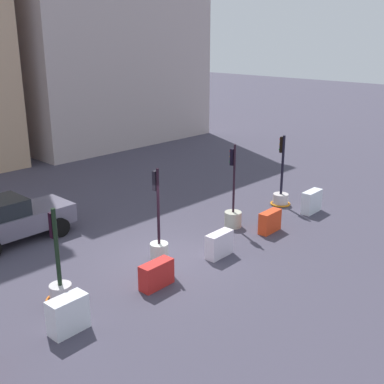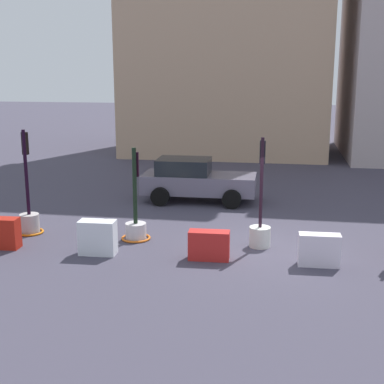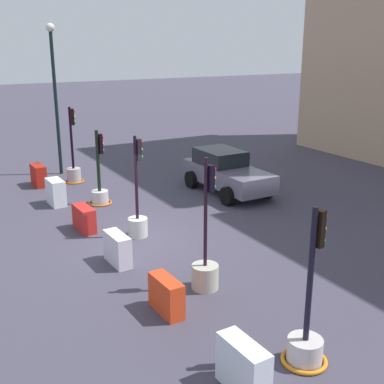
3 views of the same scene
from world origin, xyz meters
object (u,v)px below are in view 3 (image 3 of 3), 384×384
construction_barrier_2 (84,219)px  construction_barrier_5 (243,367)px  traffic_light_1 (100,191)px  construction_barrier_0 (39,176)px  traffic_light_4 (306,340)px  construction_barrier_3 (118,249)px  construction_barrier_4 (166,296)px  traffic_light_2 (138,218)px  construction_barrier_1 (56,192)px  traffic_light_0 (74,169)px  traffic_light_3 (205,266)px  car_grey_saloon (226,172)px  street_lamp_post (55,85)px

construction_barrier_2 → construction_barrier_5: (8.45, -0.01, 0.07)m
traffic_light_1 → construction_barrier_0: (-3.42, -1.37, -0.05)m
traffic_light_4 → construction_barrier_3: size_ratio=2.87×
construction_barrier_0 → construction_barrier_2: (5.72, 0.05, -0.04)m
construction_barrier_4 → traffic_light_4: bearing=26.7°
traffic_light_2 → construction_barrier_1: traffic_light_2 is taller
traffic_light_0 → traffic_light_3: 10.63m
traffic_light_4 → traffic_light_2: bearing=-178.7°
traffic_light_2 → construction_barrier_5: (7.21, -1.26, -0.12)m
construction_barrier_0 → traffic_light_1: bearing=21.8°
traffic_light_3 → traffic_light_2: bearing=-179.1°
traffic_light_0 → car_grey_saloon: (4.26, 4.70, 0.25)m
construction_barrier_2 → construction_barrier_4: 5.59m
construction_barrier_3 → traffic_light_3: bearing=29.5°
construction_barrier_4 → street_lamp_post: size_ratio=0.16×
construction_barrier_0 → construction_barrier_5: size_ratio=0.95×
construction_barrier_1 → construction_barrier_4: construction_barrier_1 is taller
traffic_light_4 → construction_barrier_5: (0.09, -1.42, -0.01)m
traffic_light_2 → construction_barrier_3: traffic_light_2 is taller
traffic_light_2 → construction_barrier_3: bearing=-39.1°
construction_barrier_4 → street_lamp_post: bearing=174.5°
traffic_light_0 → construction_barrier_2: 5.75m
traffic_light_0 → construction_barrier_2: size_ratio=2.92×
traffic_light_2 → traffic_light_3: traffic_light_3 is taller
construction_barrier_3 → street_lamp_post: 10.64m
traffic_light_4 → construction_barrier_0: 14.17m
traffic_light_0 → traffic_light_1: 3.28m
traffic_light_4 → construction_barrier_3: 5.78m
construction_barrier_0 → construction_barrier_2: bearing=0.5°
construction_barrier_0 → construction_barrier_5: construction_barrier_5 is taller
traffic_light_0 → construction_barrier_2: bearing=-13.6°
traffic_light_2 → traffic_light_3: (3.80, 0.06, -0.02)m
traffic_light_1 → street_lamp_post: 5.97m
car_grey_saloon → construction_barrier_1: bearing=-104.8°
traffic_light_0 → street_lamp_post: bearing=-176.6°
construction_barrier_0 → construction_barrier_1: size_ratio=1.02×
construction_barrier_3 → traffic_light_2: bearing=140.9°
construction_barrier_4 → construction_barrier_5: size_ratio=0.96×
traffic_light_2 → construction_barrier_3: 1.96m
traffic_light_1 → construction_barrier_0: 3.68m
traffic_light_2 → construction_barrier_0: traffic_light_2 is taller
traffic_light_3 → street_lamp_post: (-12.27, -0.05, 3.30)m
traffic_light_1 → street_lamp_post: size_ratio=0.42×
traffic_light_1 → traffic_light_2: size_ratio=0.88×
construction_barrier_1 → construction_barrier_5: construction_barrier_1 is taller
construction_barrier_2 → traffic_light_1: bearing=150.2°
construction_barrier_2 → street_lamp_post: 8.11m
traffic_light_0 → traffic_light_3: size_ratio=0.98×
construction_barrier_3 → traffic_light_1: bearing=165.5°
construction_barrier_3 → car_grey_saloon: (-4.09, 6.04, 0.39)m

